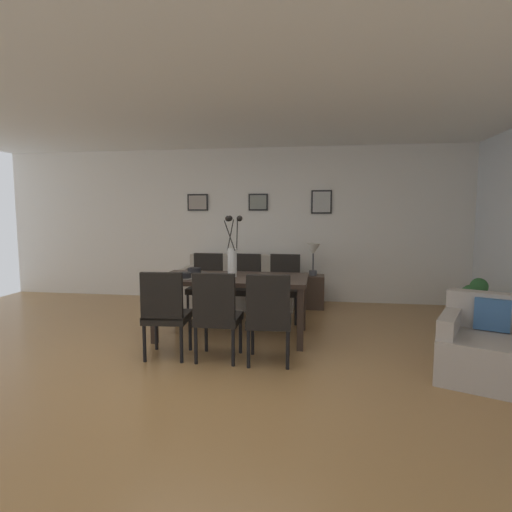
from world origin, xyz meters
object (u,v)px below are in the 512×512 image
at_px(table_lamp, 313,252).
at_px(framed_picture_right, 322,202).
at_px(dining_table, 232,283).
at_px(framed_picture_left, 198,202).
at_px(dining_chair_near_left, 165,310).
at_px(sofa, 239,288).
at_px(dining_chair_mid_right, 284,284).
at_px(dining_chair_far_right, 245,283).
at_px(armchair, 489,348).
at_px(side_table, 313,292).
at_px(dining_chair_near_right, 206,282).
at_px(dining_chair_mid_left, 269,314).
at_px(framed_picture_center, 258,202).
at_px(potted_plant, 474,300).
at_px(bowl_near_left, 184,275).
at_px(centerpiece_vase, 232,253).
at_px(bowl_near_right, 194,270).
at_px(dining_chair_far_left, 217,312).

relative_size(table_lamp, framed_picture_right, 1.31).
bearing_deg(dining_table, framed_picture_left, 116.32).
bearing_deg(dining_chair_near_left, sofa, 83.63).
xyz_separation_m(dining_chair_mid_right, table_lamp, (0.39, 0.79, 0.38)).
height_order(dining_chair_near_left, dining_chair_far_right, same).
xyz_separation_m(dining_chair_near_left, armchair, (3.09, -0.06, -0.23)).
bearing_deg(dining_chair_near_left, side_table, 59.85).
bearing_deg(table_lamp, framed_picture_right, 76.04).
bearing_deg(armchair, framed_picture_right, 116.12).
xyz_separation_m(dining_chair_near_right, dining_chair_mid_left, (1.11, -1.71, 0.00)).
relative_size(sofa, framed_picture_center, 5.43).
xyz_separation_m(armchair, potted_plant, (0.47, 1.73, 0.09)).
height_order(dining_chair_near_right, framed_picture_center, framed_picture_center).
height_order(dining_chair_far_right, potted_plant, dining_chair_far_right).
height_order(dining_chair_near_left, table_lamp, table_lamp).
distance_m(bowl_near_left, framed_picture_right, 3.00).
relative_size(sofa, armchair, 1.71).
bearing_deg(framed_picture_left, dining_chair_near_left, -79.78).
bearing_deg(armchair, framed_picture_center, 129.95).
height_order(dining_chair_near_right, dining_chair_far_right, same).
xyz_separation_m(bowl_near_left, armchair, (3.11, -0.71, -0.49)).
bearing_deg(framed_picture_right, dining_table, -116.32).
bearing_deg(framed_picture_right, centerpiece_vase, -116.32).
relative_size(bowl_near_left, framed_picture_center, 0.51).
distance_m(dining_chair_near_left, dining_chair_far_right, 1.79).
bearing_deg(dining_chair_far_right, bowl_near_left, -116.73).
distance_m(bowl_near_right, framed_picture_right, 2.68).
bearing_deg(sofa, bowl_near_right, -101.53).
bearing_deg(bowl_near_right, framed_picture_center, 74.51).
distance_m(dining_chair_near_right, bowl_near_right, 0.69).
distance_m(dining_chair_far_right, side_table, 1.28).
distance_m(table_lamp, framed_picture_center, 1.33).
bearing_deg(bowl_near_right, framed_picture_left, 105.11).
bearing_deg(dining_chair_near_left, framed_picture_right, 62.17).
bearing_deg(bowl_near_right, bowl_near_left, -90.00).
bearing_deg(sofa, dining_chair_mid_left, -72.68).
bearing_deg(framed_picture_right, bowl_near_left, -124.22).
distance_m(centerpiece_vase, armchair, 2.83).
bearing_deg(framed_picture_center, bowl_near_left, -102.88).
relative_size(dining_chair_far_left, bowl_near_right, 5.41).
bearing_deg(dining_chair_far_left, armchair, -1.46).
xyz_separation_m(dining_chair_far_left, sofa, (-0.26, 2.52, -0.23)).
xyz_separation_m(centerpiece_vase, bowl_near_left, (-0.54, -0.21, -0.24)).
bearing_deg(framed_picture_left, dining_chair_far_right, -50.59).
relative_size(dining_chair_far_right, bowl_near_right, 5.41).
relative_size(dining_chair_mid_left, bowl_near_left, 5.41).
bearing_deg(bowl_near_left, dining_table, 20.93).
distance_m(dining_chair_near_right, bowl_near_left, 1.08).
bearing_deg(dining_chair_mid_right, dining_chair_mid_left, -90.25).
height_order(table_lamp, potted_plant, table_lamp).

